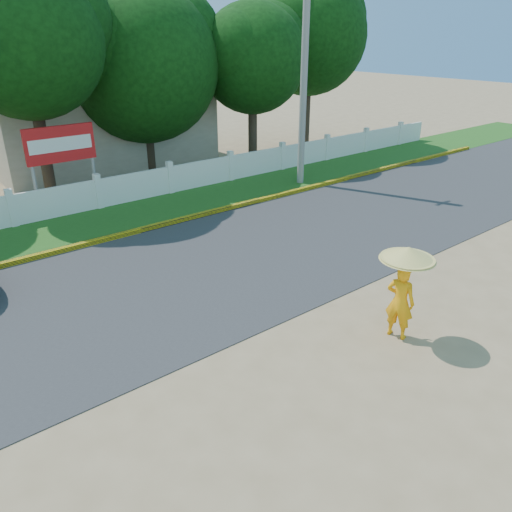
% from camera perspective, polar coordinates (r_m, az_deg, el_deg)
% --- Properties ---
extents(ground, '(120.00, 120.00, 0.00)m').
position_cam_1_polar(ground, '(10.79, 6.78, -9.75)').
color(ground, '#9E8460').
rests_on(ground, ground).
extents(road, '(60.00, 7.00, 0.02)m').
position_cam_1_polar(road, '(13.84, -6.52, -1.54)').
color(road, '#38383A').
rests_on(road, ground).
extents(grass_verge, '(60.00, 3.50, 0.03)m').
position_cam_1_polar(grass_verge, '(18.17, -15.57, 4.16)').
color(grass_verge, '#2D601E').
rests_on(grass_verge, ground).
extents(curb, '(40.00, 0.18, 0.16)m').
position_cam_1_polar(curb, '(16.69, -13.17, 2.86)').
color(curb, yellow).
rests_on(curb, ground).
extents(fence, '(40.00, 0.10, 1.10)m').
position_cam_1_polar(fence, '(19.29, -17.55, 6.76)').
color(fence, silver).
rests_on(fence, ground).
extents(building_near, '(10.00, 6.00, 3.20)m').
position_cam_1_polar(building_near, '(26.30, -17.56, 13.61)').
color(building_near, '#B7AD99').
rests_on(building_near, ground).
extents(utility_pole, '(0.28, 0.28, 9.03)m').
position_cam_1_polar(utility_pole, '(21.11, 5.52, 20.17)').
color(utility_pole, gray).
rests_on(utility_pole, ground).
extents(monk_with_parasol, '(1.14, 1.14, 2.07)m').
position_cam_1_polar(monk_with_parasol, '(10.69, 16.53, -2.60)').
color(monk_with_parasol, '#FF9F0D').
rests_on(monk_with_parasol, ground).
extents(billboard, '(2.50, 0.13, 2.95)m').
position_cam_1_polar(billboard, '(19.68, -21.41, 11.37)').
color(billboard, gray).
rests_on(billboard, ground).
extents(tree_row, '(27.52, 7.61, 8.81)m').
position_cam_1_polar(tree_row, '(23.03, -13.08, 21.63)').
color(tree_row, '#473828').
rests_on(tree_row, ground).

